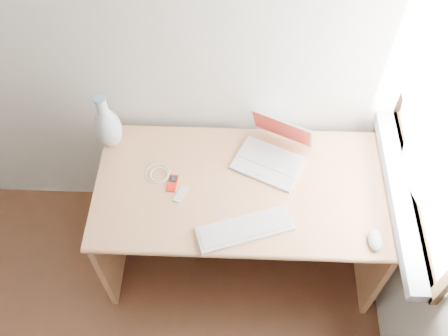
{
  "coord_description": "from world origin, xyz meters",
  "views": [
    {
      "loc": [
        0.96,
        0.1,
        2.63
      ],
      "look_at": [
        0.92,
        1.35,
        0.87
      ],
      "focal_mm": 40.0,
      "sensor_mm": 36.0,
      "label": 1
    }
  ],
  "objects_px": {
    "laptop": "(269,151)",
    "desk": "(242,195)",
    "external_keyboard": "(245,229)",
    "vase": "(108,126)"
  },
  "relations": [
    {
      "from": "laptop",
      "to": "external_keyboard",
      "type": "xyz_separation_m",
      "value": [
        -0.11,
        -0.4,
        -0.04
      ]
    },
    {
      "from": "laptop",
      "to": "vase",
      "type": "height_order",
      "value": "vase"
    },
    {
      "from": "external_keyboard",
      "to": "desk",
      "type": "bearing_deg",
      "value": 73.06
    },
    {
      "from": "desk",
      "to": "external_keyboard",
      "type": "bearing_deg",
      "value": -88.24
    },
    {
      "from": "desk",
      "to": "vase",
      "type": "distance_m",
      "value": 0.74
    },
    {
      "from": "desk",
      "to": "laptop",
      "type": "relative_size",
      "value": 3.71
    },
    {
      "from": "desk",
      "to": "external_keyboard",
      "type": "relative_size",
      "value": 3.13
    },
    {
      "from": "laptop",
      "to": "desk",
      "type": "bearing_deg",
      "value": -117.83
    },
    {
      "from": "laptop",
      "to": "vase",
      "type": "relative_size",
      "value": 1.13
    },
    {
      "from": "laptop",
      "to": "external_keyboard",
      "type": "bearing_deg",
      "value": -80.19
    }
  ]
}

